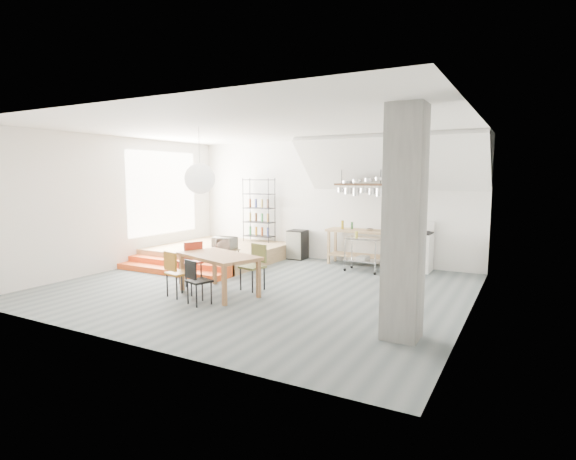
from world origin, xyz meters
The scene contains 26 objects.
floor centered at (0.00, 0.00, 0.00)m, with size 8.00×8.00×0.00m, color #505A5C.
wall_back centered at (0.00, 3.50, 1.60)m, with size 8.00×0.04×3.20m, color silver.
wall_left centered at (-4.00, 0.00, 1.60)m, with size 0.04×7.00×3.20m, color silver.
wall_right centered at (4.00, 0.00, 1.60)m, with size 0.04×7.00×3.20m, color silver.
ceiling centered at (0.00, 0.00, 3.20)m, with size 8.00×7.00×0.02m, color white.
slope_ceiling centered at (1.80, 2.90, 2.55)m, with size 4.40×1.80×0.15m, color white.
window_pane centered at (-3.98, 1.50, 1.80)m, with size 0.02×2.50×2.20m, color white.
platform centered at (-2.50, 2.00, 0.20)m, with size 3.00×3.00×0.40m, color #94714A.
step_lower centered at (-2.50, 0.05, 0.07)m, with size 3.00×0.35×0.13m, color #EF551C.
step_upper centered at (-2.50, 0.40, 0.13)m, with size 3.00×0.35×0.27m, color #EF551C.
concrete_column centered at (3.30, -1.50, 1.60)m, with size 0.50×0.50×3.20m, color slate.
kitchen_counter centered at (1.10, 3.15, 0.63)m, with size 1.80×0.60×0.91m.
stove centered at (2.50, 3.16, 0.48)m, with size 0.60×0.60×1.18m.
pot_rack centered at (1.13, 2.92, 1.98)m, with size 1.20×0.50×1.43m.
wire_shelving centered at (-2.00, 3.20, 1.33)m, with size 0.88×0.38×1.80m.
microwave_shelf centered at (-1.40, 0.75, 0.55)m, with size 0.60×0.40×0.16m.
paper_lantern centered at (-0.95, -0.63, 2.20)m, with size 0.60×0.60×0.60m, color white.
dining_table centered at (-0.38, -0.82, 0.68)m, with size 1.81×1.37×0.76m.
chair_mustard centered at (-0.94, -1.39, 0.52)m, with size 0.48×0.48×0.87m.
chair_black centered at (-0.27, -1.61, 0.48)m, with size 0.47×0.47×0.81m.
chair_olive centered at (0.04, -0.19, 0.54)m, with size 0.49×0.49×0.90m.
chair_red centered at (-1.31, -0.51, 0.55)m, with size 0.56×0.56×0.92m.
rolling_cart centered at (1.37, 2.46, 0.53)m, with size 0.86×0.52×0.81m.
mini_fridge centered at (-0.76, 3.20, 0.39)m, with size 0.46×0.46×0.79m, color black.
microwave centered at (-1.40, 0.75, 0.71)m, with size 0.52×0.35×0.29m, color beige.
bowl centered at (1.30, 3.10, 0.94)m, with size 0.21×0.21×0.05m, color silver.
Camera 1 is at (4.81, -7.58, 2.24)m, focal length 28.00 mm.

